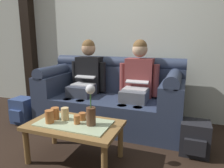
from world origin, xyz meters
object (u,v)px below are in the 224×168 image
cup_near_left (55,113)px  backpack_left (23,110)px  person_left (86,78)px  cup_far_center (82,116)px  backpack_right (195,138)px  cup_far_right (50,117)px  coffee_table (74,128)px  cup_far_left (77,120)px  person_right (137,81)px  cup_near_right (65,114)px  couch (111,98)px  flower_vase (91,107)px

cup_near_left → backpack_left: bearing=150.2°
person_left → cup_far_center: (0.44, -0.95, -0.21)m
backpack_left → backpack_right: (2.39, -0.05, -0.00)m
backpack_left → backpack_right: size_ratio=1.02×
cup_far_right → cup_far_center: bearing=33.5°
coffee_table → cup_far_left: cup_far_left is taller
cup_near_left → backpack_right: size_ratio=0.34×
cup_far_center → backpack_left: 1.41m
person_left → person_right: (0.78, 0.00, -0.00)m
cup_near_left → backpack_right: bearing=21.1°
backpack_right → backpack_left: bearing=178.9°
cup_near_right → cup_far_center: 0.18m
couch → cup_far_center: couch is taller
cup_near_right → cup_far_left: 0.17m
cup_far_center → cup_far_left: 0.10m
person_right → flower_vase: person_right is taller
person_right → flower_vase: (-0.21, -1.03, -0.07)m
person_left → person_right: bearing=0.0°
person_right → cup_far_right: bearing=-118.6°
cup_near_left → backpack_right: cup_near_left is taller
person_right → coffee_table: 1.15m
person_right → cup_far_left: size_ratio=14.20×
person_right → backpack_right: bearing=-33.0°
cup_near_right → person_right: bearing=63.0°
cup_near_right → cup_near_left: bearing=-171.3°
coffee_table → cup_near_right: 0.18m
coffee_table → cup_near_left: size_ratio=7.62×
flower_vase → cup_far_left: 0.20m
coffee_table → cup_far_center: 0.14m
person_left → cup_far_center: 1.07m
cup_near_left → cup_near_right: bearing=8.7°
person_right → cup_far_left: (-0.35, -1.05, -0.21)m
person_left → coffee_table: size_ratio=1.31×
cup_far_center → cup_far_left: size_ratio=0.89×
cup_far_right → cup_near_right: bearing=49.9°
cup_near_left → person_left: bearing=99.0°
flower_vase → backpack_left: bearing=157.6°
couch → cup_near_right: 1.02m
flower_vase → backpack_left: size_ratio=1.08×
flower_vase → backpack_right: flower_vase is taller
cup_far_left → backpack_right: 1.27m
coffee_table → cup_far_center: (0.05, 0.09, 0.10)m
flower_vase → backpack_right: 1.18m
flower_vase → cup_near_right: (-0.31, 0.02, -0.11)m
person_left → flower_vase: 1.18m
flower_vase → cup_near_right: bearing=175.5°
coffee_table → cup_near_right: bearing=165.5°
cup_far_left → backpack_left: (-1.28, 0.61, -0.27)m
person_left → flower_vase: (0.58, -1.03, -0.07)m
person_right → cup_far_center: bearing=-110.0°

